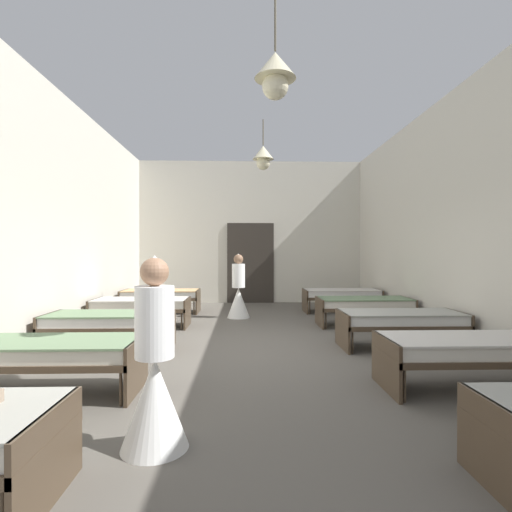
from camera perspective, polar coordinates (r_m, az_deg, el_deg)
The scene contains 12 objects.
ground_plane at distance 6.36m, azimuth 0.11°, elevation -13.69°, with size 7.27×12.09×0.10m, color #59544C.
room_shell at distance 7.60m, azimuth -0.23°, elevation 5.22°, with size 7.07×11.69×4.27m.
bed_left_row_1 at distance 4.87m, azimuth -27.71°, elevation -12.27°, with size 1.90×0.84×0.57m.
bed_right_row_1 at distance 5.05m, azimuth 28.40°, elevation -11.79°, with size 1.90×0.84×0.57m.
bed_left_row_2 at distance 6.60m, azimuth -20.38°, elevation -8.88°, with size 1.90×0.84×0.57m.
bed_right_row_2 at distance 6.73m, azimuth 20.15°, elevation -8.68°, with size 1.90×0.84×0.57m.
bed_left_row_3 at distance 8.40m, azimuth -16.22°, elevation -6.85°, with size 1.90×0.84×0.57m.
bed_right_row_3 at distance 8.51m, azimuth 15.33°, elevation -6.76°, with size 1.90×0.84×0.57m.
bed_left_row_4 at distance 10.24m, azimuth -13.55°, elevation -5.53°, with size 1.90×0.84×0.57m.
bed_right_row_4 at distance 10.33m, azimuth 12.22°, elevation -5.47°, with size 1.90×0.84×0.57m.
nurse_near_aisle at distance 3.28m, azimuth -14.40°, elevation -16.90°, with size 0.52×0.52×1.49m.
nurse_mid_aisle at distance 9.20m, azimuth -2.55°, elevation -5.63°, with size 0.52×0.52×1.49m.
Camera 1 is at (-0.20, -6.17, 1.51)m, focal length 27.72 mm.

